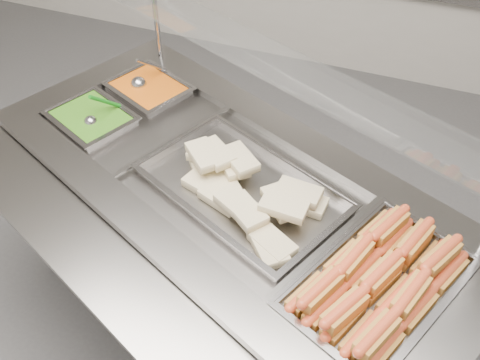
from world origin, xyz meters
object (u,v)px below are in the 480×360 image
(steam_counter, at_px, (231,257))
(pan_wraps, at_px, (242,191))
(serving_spoon, at_px, (94,118))
(sneeze_guard, at_px, (276,64))
(ladle, at_px, (140,83))
(pan_hotdogs, at_px, (377,290))

(steam_counter, distance_m, pan_wraps, 0.39)
(steam_counter, distance_m, serving_spoon, 0.72)
(pan_wraps, bearing_deg, steam_counter, 156.10)
(pan_wraps, distance_m, serving_spoon, 0.64)
(steam_counter, bearing_deg, sneeze_guard, 66.11)
(sneeze_guard, height_order, pan_wraps, sneeze_guard)
(steam_counter, relative_size, ladle, 11.50)
(pan_hotdogs, height_order, serving_spoon, serving_spoon)
(sneeze_guard, height_order, ladle, sneeze_guard)
(steam_counter, height_order, pan_wraps, pan_wraps)
(steam_counter, relative_size, sneeze_guard, 1.26)
(ladle, bearing_deg, pan_hotdogs, -29.59)
(ladle, relative_size, serving_spoon, 1.09)
(pan_hotdogs, bearing_deg, pan_wraps, 156.10)
(sneeze_guard, bearing_deg, pan_hotdogs, -43.18)
(steam_counter, height_order, ladle, ladle)
(steam_counter, distance_m, pan_hotdogs, 0.69)
(steam_counter, relative_size, pan_wraps, 2.62)
(sneeze_guard, height_order, pan_hotdogs, sneeze_guard)
(ladle, height_order, serving_spoon, ladle)
(ladle, distance_m, serving_spoon, 0.27)
(ladle, bearing_deg, serving_spoon, -99.88)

